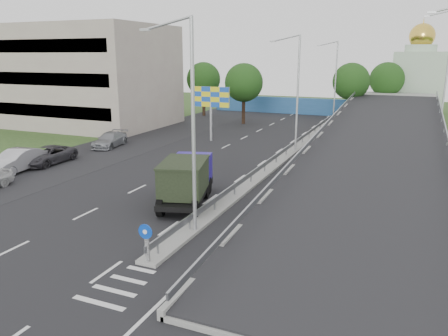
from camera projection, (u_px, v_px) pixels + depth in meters
The scene contains 22 objects.
ground at pixel (116, 290), 16.40m from camera, with size 160.00×160.00×0.00m, color #2D4C1E.
road_surface at pixel (237, 164), 35.33m from camera, with size 26.00×90.00×0.04m, color black.
parking_strip at pixel (106, 151), 40.28m from camera, with size 8.00×90.00×0.05m, color black.
median at pixel (286, 156), 37.73m from camera, with size 1.00×44.00×0.20m, color gray.
overpass_ramp at pixel (379, 144), 34.46m from camera, with size 10.00×50.00×3.50m.
median_guardrail at pixel (286, 149), 37.56m from camera, with size 0.09×44.00×0.71m.
sign_bollard at pixel (147, 243), 18.07m from camera, with size 0.64×0.23×1.67m.
lamp_post_near at pixel (189, 116), 20.23m from camera, with size 2.74×0.18×10.08m.
lamp_post_mid at pixel (296, 88), 38.03m from camera, with size 2.74×0.18×10.08m.
lamp_post_far at pixel (334, 77), 55.82m from camera, with size 2.74×0.18×10.08m.
beige_building at pixel (72, 76), 54.78m from camera, with size 24.00×14.00×12.00m, color #A29188.
blue_wall at pixel (311, 107), 63.88m from camera, with size 30.00×0.50×2.40m, color #26568B.
church at pixel (418, 77), 64.64m from camera, with size 7.00×7.00×13.80m.
billboard at pixel (211, 100), 43.68m from camera, with size 4.00×0.24×5.50m.
tree_left_mid at pixel (244, 83), 54.49m from camera, with size 4.80×4.80×7.60m.
tree_median_far at pixel (351, 82), 57.04m from camera, with size 4.80×4.80×7.60m.
tree_left_far at pixel (204, 79), 61.98m from camera, with size 4.80×4.80×7.60m.
tree_ramp_far at pixel (387, 79), 61.75m from camera, with size 4.80×4.80×7.60m.
dump_truck at pixel (187, 178), 25.76m from camera, with size 3.90×6.58×2.73m.
parked_car_b at pixel (17, 161), 32.91m from camera, with size 1.77×5.09×1.68m, color #B0AFB4.
parked_car_c at pixel (48, 155), 35.21m from camera, with size 2.34×5.08×1.41m, color #363439.
parked_car_d at pixel (110, 140), 41.78m from camera, with size 1.92×4.73×1.37m, color gray.
Camera 1 is at (9.52, -11.92, 8.59)m, focal length 35.00 mm.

